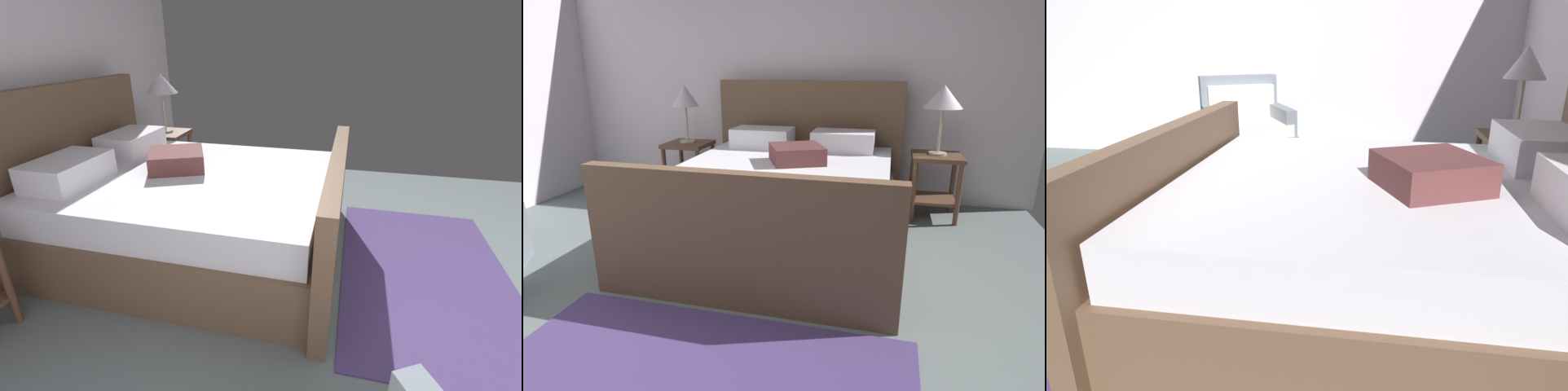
% 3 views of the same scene
% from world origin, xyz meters
% --- Properties ---
extents(ground_plane, '(4.88, 6.01, 0.02)m').
position_xyz_m(ground_plane, '(0.00, 0.00, -0.01)').
color(ground_plane, slate).
extents(bed, '(1.88, 2.24, 1.23)m').
position_xyz_m(bed, '(0.25, 1.80, 0.35)').
color(bed, brown).
rests_on(bed, ground).
extents(nightstand_right, '(0.44, 0.44, 0.60)m').
position_xyz_m(nightstand_right, '(1.50, 2.59, 0.40)').
color(nightstand_right, brown).
rests_on(nightstand_right, ground).
extents(table_lamp_right, '(0.34, 0.34, 0.62)m').
position_xyz_m(table_lamp_right, '(1.50, 2.59, 1.10)').
color(table_lamp_right, '#B7B293').
rests_on(table_lamp_right, nightstand_right).
extents(area_rug, '(2.01, 1.16, 0.01)m').
position_xyz_m(area_rug, '(0.25, 0.02, 0.01)').
color(area_rug, '#463568').
rests_on(area_rug, ground).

